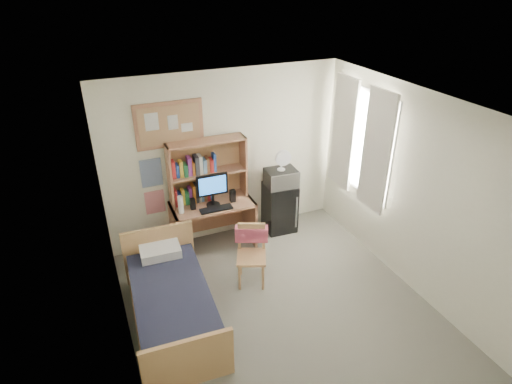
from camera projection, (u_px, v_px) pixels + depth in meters
name	position (u px, v px, depth m)	size (l,w,h in m)	color
floor	(285.00, 317.00, 5.28)	(3.60, 4.20, 0.02)	gray
ceiling	(294.00, 112.00, 4.05)	(3.60, 4.20, 0.02)	white
wall_back	(225.00, 157.00, 6.37)	(3.60, 0.04, 2.60)	white
wall_front	(426.00, 379.00, 2.96)	(3.60, 0.04, 2.60)	white
wall_left	(119.00, 268.00, 4.04)	(0.04, 4.20, 2.60)	white
wall_right	(418.00, 196.00, 5.29)	(0.04, 4.20, 2.60)	white
window_unit	(361.00, 142.00, 6.11)	(0.10, 1.40, 1.70)	white
curtain_left	(376.00, 152.00, 5.77)	(0.04, 0.55, 1.70)	white
curtain_right	(343.00, 133.00, 6.42)	(0.04, 0.55, 1.70)	white
bulletin_board	(169.00, 125.00, 5.80)	(0.94, 0.03, 0.64)	tan
poster_wave	(151.00, 173.00, 6.00)	(0.30, 0.01, 0.42)	navy
poster_japan	(155.00, 202.00, 6.23)	(0.28, 0.01, 0.36)	red
desk	(213.00, 225.00, 6.43)	(1.20, 0.60, 0.75)	#AF7655
desk_chair	(251.00, 257.00, 5.66)	(0.42, 0.42, 0.84)	tan
mini_fridge	(280.00, 207.00, 6.87)	(0.47, 0.47, 0.79)	black
bed	(173.00, 307.00, 5.07)	(0.90, 1.80, 0.49)	black
hutch	(208.00, 171.00, 6.16)	(1.13, 0.29, 0.93)	#AF7655
monitor	(212.00, 190.00, 6.09)	(0.45, 0.04, 0.48)	black
keyboard	(216.00, 209.00, 6.09)	(0.47, 0.15, 0.02)	black
speaker_left	(193.00, 204.00, 6.07)	(0.07, 0.07, 0.17)	black
speaker_right	(233.00, 196.00, 6.26)	(0.08, 0.08, 0.19)	black
water_bottle	(181.00, 205.00, 5.95)	(0.08, 0.08, 0.26)	white
hoodie	(252.00, 234.00, 5.73)	(0.44, 0.13, 0.21)	#D7516E
microwave	(281.00, 178.00, 6.60)	(0.47, 0.36, 0.27)	#B5B5BA
desk_fan	(281.00, 161.00, 6.46)	(0.24, 0.24, 0.31)	white
pillow	(160.00, 251.00, 5.55)	(0.51, 0.36, 0.12)	white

